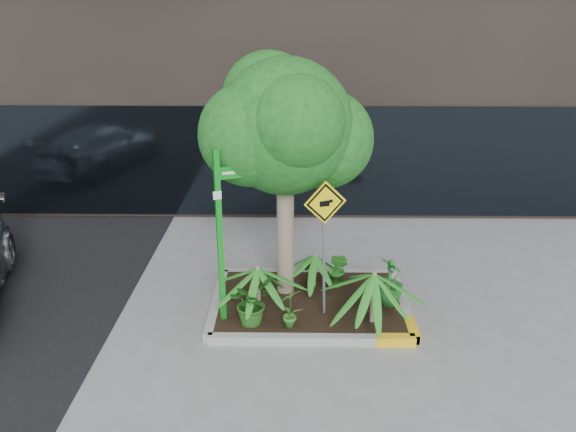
{
  "coord_description": "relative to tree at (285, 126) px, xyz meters",
  "views": [
    {
      "loc": [
        -0.05,
        -8.13,
        5.02
      ],
      "look_at": [
        -0.17,
        0.2,
        1.73
      ],
      "focal_mm": 35.0,
      "sensor_mm": 36.0,
      "label": 1
    }
  ],
  "objects": [
    {
      "name": "palm_back",
      "position": [
        0.51,
        0.16,
        -2.33
      ],
      "size": [
        0.73,
        0.73,
        0.81
      ],
      "color": "gray",
      "rests_on": "ground"
    },
    {
      "name": "shrub_a",
      "position": [
        -0.52,
        -1.08,
        -2.55
      ],
      "size": [
        0.9,
        0.9,
        0.75
      ],
      "primitive_type": "imported",
      "rotation": [
        0.0,
        0.0,
        1.13
      ],
      "color": "#225718",
      "rests_on": "planter"
    },
    {
      "name": "palm_front",
      "position": [
        1.4,
        -1.02,
        -2.09
      ],
      "size": [
        1.02,
        1.02,
        1.13
      ],
      "color": "gray",
      "rests_on": "ground"
    },
    {
      "name": "planter",
      "position": [
        0.45,
        -0.37,
        -2.98
      ],
      "size": [
        3.35,
        2.36,
        0.15
      ],
      "color": "#9E9E99",
      "rests_on": "ground"
    },
    {
      "name": "cattle_sign",
      "position": [
        0.63,
        -0.72,
        -1.4
      ],
      "size": [
        0.67,
        0.25,
        2.26
      ],
      "rotation": [
        0.0,
        0.0,
        0.33
      ],
      "color": "slate",
      "rests_on": "ground"
    },
    {
      "name": "street_sign_post",
      "position": [
        -0.95,
        -0.87,
        -1.25
      ],
      "size": [
        1.06,
        0.84,
        2.95
      ],
      "rotation": [
        0.0,
        0.0,
        0.34
      ],
      "color": "#0E9B1C",
      "rests_on": "ground"
    },
    {
      "name": "shrub_b",
      "position": [
        1.76,
        -0.43,
        -2.51
      ],
      "size": [
        0.61,
        0.61,
        0.83
      ],
      "primitive_type": "imported",
      "rotation": [
        0.0,
        0.0,
        1.95
      ],
      "color": "#206D24",
      "rests_on": "planter"
    },
    {
      "name": "shrub_c",
      "position": [
        0.1,
        -1.2,
        -2.59
      ],
      "size": [
        0.51,
        0.51,
        0.69
      ],
      "primitive_type": "imported",
      "rotation": [
        0.0,
        0.0,
        3.81
      ],
      "color": "#317323",
      "rests_on": "planter"
    },
    {
      "name": "shrub_d",
      "position": [
        0.93,
        0.13,
        -2.59
      ],
      "size": [
        0.53,
        0.53,
        0.69
      ],
      "primitive_type": "imported",
      "rotation": [
        0.0,
        0.0,
        5.55
      ],
      "color": "#20641D",
      "rests_on": "planter"
    },
    {
      "name": "tree",
      "position": [
        0.0,
        0.0,
        0.0
      ],
      "size": [
        2.81,
        2.5,
        4.22
      ],
      "color": "gray",
      "rests_on": "ground"
    },
    {
      "name": "ground",
      "position": [
        0.22,
        -0.65,
        -3.08
      ],
      "size": [
        80.0,
        80.0,
        0.0
      ],
      "primitive_type": "plane",
      "color": "gray",
      "rests_on": "ground"
    },
    {
      "name": "palm_left",
      "position": [
        -0.43,
        -0.74,
        -2.15
      ],
      "size": [
        0.94,
        0.94,
        1.05
      ],
      "color": "gray",
      "rests_on": "ground"
    }
  ]
}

